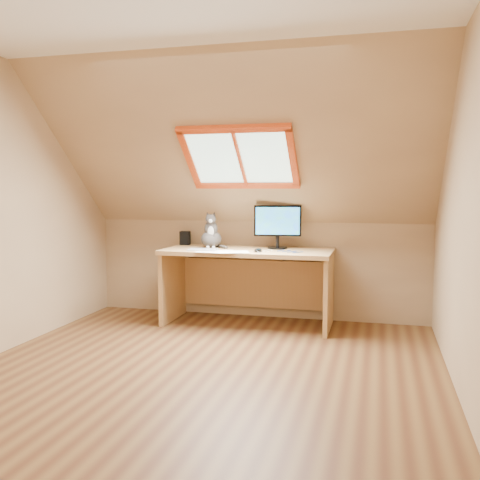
% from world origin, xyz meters
% --- Properties ---
extents(ground, '(3.50, 3.50, 0.00)m').
position_xyz_m(ground, '(0.00, 0.00, 0.00)').
color(ground, brown).
rests_on(ground, ground).
extents(room_shell, '(3.52, 3.52, 2.41)m').
position_xyz_m(room_shell, '(0.00, -0.09, 1.43)').
color(room_shell, tan).
rests_on(room_shell, ground).
extents(desk, '(1.64, 0.72, 0.75)m').
position_xyz_m(desk, '(-0.01, 1.45, 0.52)').
color(desk, tan).
rests_on(desk, ground).
extents(monitor, '(0.46, 0.20, 0.43)m').
position_xyz_m(monitor, '(0.26, 1.51, 1.00)').
color(monitor, black).
rests_on(monitor, desk).
extents(cat, '(0.25, 0.28, 0.37)m').
position_xyz_m(cat, '(-0.40, 1.43, 0.88)').
color(cat, '#413B39').
rests_on(cat, desk).
extents(desk_speaker, '(0.11, 0.11, 0.14)m').
position_xyz_m(desk_speaker, '(-0.76, 1.63, 0.82)').
color(desk_speaker, black).
rests_on(desk_speaker, desk).
extents(graphics_tablet, '(0.30, 0.23, 0.01)m').
position_xyz_m(graphics_tablet, '(-0.41, 1.19, 0.76)').
color(graphics_tablet, '#B2B2B7').
rests_on(graphics_tablet, desk).
extents(mouse, '(0.08, 0.12, 0.03)m').
position_xyz_m(mouse, '(0.14, 1.18, 0.77)').
color(mouse, black).
rests_on(mouse, desk).
extents(papers, '(0.35, 0.30, 0.01)m').
position_xyz_m(papers, '(-0.18, 1.12, 0.75)').
color(papers, white).
rests_on(papers, desk).
extents(cables, '(0.51, 0.26, 0.01)m').
position_xyz_m(cables, '(0.32, 1.26, 0.75)').
color(cables, silver).
rests_on(cables, desk).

